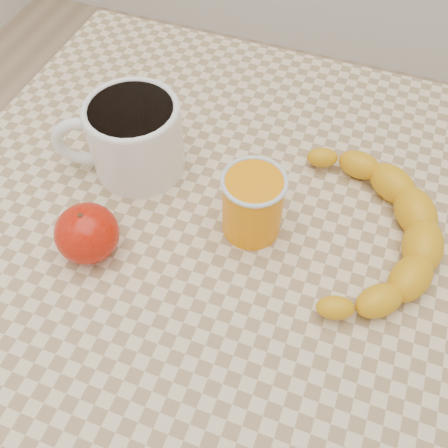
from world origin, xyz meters
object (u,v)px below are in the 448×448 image
(coffee_mug, at_px, (133,135))
(banana, at_px, (368,228))
(table, at_px, (224,269))
(apple, at_px, (87,233))
(orange_juice_glass, at_px, (253,204))

(coffee_mug, height_order, banana, coffee_mug)
(table, xyz_separation_m, apple, (-0.14, -0.08, 0.12))
(apple, relative_size, banana, 0.30)
(coffee_mug, height_order, orange_juice_glass, coffee_mug)
(orange_juice_glass, bearing_deg, table, -143.05)
(orange_juice_glass, height_order, apple, orange_juice_glass)
(table, bearing_deg, orange_juice_glass, 36.95)
(orange_juice_glass, relative_size, apple, 0.92)
(table, xyz_separation_m, banana, (0.17, 0.05, 0.11))
(table, height_order, orange_juice_glass, orange_juice_glass)
(coffee_mug, relative_size, banana, 0.57)
(orange_juice_glass, xyz_separation_m, apple, (-0.17, -0.10, -0.01))
(orange_juice_glass, bearing_deg, apple, -149.56)
(table, distance_m, coffee_mug, 0.22)
(table, xyz_separation_m, orange_juice_glass, (0.03, 0.02, 0.13))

